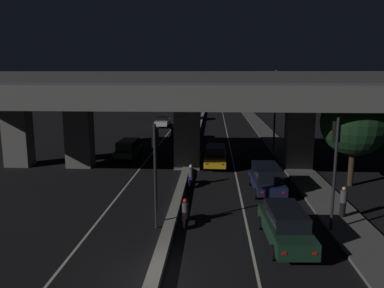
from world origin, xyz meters
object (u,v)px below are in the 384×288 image
(car_taxi_yellow_third, at_px, (216,156))
(car_black_fourth_oncoming, at_px, (190,115))
(traffic_light_left_of_median, at_px, (155,158))
(traffic_light_right_of_median, at_px, (335,155))
(pedestrian_on_sidewalk, at_px, (343,202))
(motorcycle_white_filtering_far, at_px, (200,157))
(car_dark_blue_second, at_px, (267,178))
(car_dark_blue_second_oncoming, at_px, (179,132))
(motorcycle_blue_filtering_mid, at_px, (191,177))
(car_dark_green_lead, at_px, (285,225))
(motorcycle_black_filtering_near, at_px, (185,213))
(car_white_third_oncoming, at_px, (162,122))
(street_lamp, at_px, (272,104))
(car_dark_green_lead_oncoming, at_px, (128,148))

(car_taxi_yellow_third, distance_m, car_black_fourth_oncoming, 32.12)
(traffic_light_left_of_median, relative_size, car_black_fourth_oncoming, 1.10)
(traffic_light_right_of_median, distance_m, pedestrian_on_sidewalk, 3.44)
(traffic_light_right_of_median, bearing_deg, motorcycle_white_filtering_far, 116.50)
(traffic_light_right_of_median, relative_size, car_dark_blue_second, 1.24)
(car_taxi_yellow_third, bearing_deg, car_dark_blue_second_oncoming, 20.41)
(motorcycle_blue_filtering_mid, height_order, pedestrian_on_sidewalk, pedestrian_on_sidewalk)
(car_taxi_yellow_third, distance_m, pedestrian_on_sidewalk, 12.98)
(car_taxi_yellow_third, bearing_deg, motorcycle_blue_filtering_mid, 164.68)
(car_dark_green_lead, bearing_deg, motorcycle_black_filtering_near, 64.58)
(car_taxi_yellow_third, distance_m, car_dark_blue_second_oncoming, 12.91)
(car_dark_blue_second_oncoming, height_order, car_white_third_oncoming, car_dark_blue_second_oncoming)
(motorcycle_white_filtering_far, bearing_deg, motorcycle_blue_filtering_mid, 175.36)
(car_dark_blue_second, xyz_separation_m, pedestrian_on_sidewalk, (3.34, -4.52, 0.03))
(traffic_light_right_of_median, xyz_separation_m, street_lamp, (-0.12, 19.05, 0.93))
(car_dark_green_lead, relative_size, motorcycle_white_filtering_far, 2.68)
(traffic_light_right_of_median, relative_size, motorcycle_black_filtering_near, 3.05)
(car_dark_green_lead, distance_m, car_black_fourth_oncoming, 46.64)
(car_white_third_oncoming, height_order, motorcycle_black_filtering_near, car_white_third_oncoming)
(car_dark_blue_second, height_order, car_taxi_yellow_third, car_taxi_yellow_third)
(car_dark_blue_second_oncoming, bearing_deg, street_lamp, 57.22)
(street_lamp, bearing_deg, car_dark_blue_second, -99.31)
(motorcycle_black_filtering_near, relative_size, motorcycle_white_filtering_far, 1.01)
(car_dark_blue_second, bearing_deg, car_white_third_oncoming, 17.89)
(car_dark_green_lead_oncoming, distance_m, motorcycle_blue_filtering_mid, 10.45)
(car_dark_blue_second_oncoming, relative_size, pedestrian_on_sidewalk, 2.79)
(traffic_light_right_of_median, bearing_deg, motorcycle_black_filtering_near, 175.84)
(traffic_light_right_of_median, bearing_deg, traffic_light_left_of_median, 179.98)
(motorcycle_blue_filtering_mid, distance_m, motorcycle_white_filtering_far, 6.47)
(motorcycle_white_filtering_far, bearing_deg, street_lamp, -52.71)
(street_lamp, xyz_separation_m, car_taxi_yellow_third, (-5.39, -6.23, -3.79))
(car_dark_blue_second, height_order, pedestrian_on_sidewalk, pedestrian_on_sidewalk)
(traffic_light_left_of_median, relative_size, car_white_third_oncoming, 1.14)
(traffic_light_left_of_median, xyz_separation_m, motorcycle_black_filtering_near, (1.39, 0.51, -2.96))
(traffic_light_left_of_median, bearing_deg, car_taxi_yellow_third, 77.04)
(traffic_light_right_of_median, bearing_deg, car_taxi_yellow_third, 113.26)
(car_white_third_oncoming, xyz_separation_m, car_black_fourth_oncoming, (3.61, 7.99, 0.24))
(car_taxi_yellow_third, height_order, pedestrian_on_sidewalk, pedestrian_on_sidewalk)
(traffic_light_left_of_median, relative_size, car_dark_blue_second_oncoming, 1.15)
(motorcycle_black_filtering_near, xyz_separation_m, motorcycle_blue_filtering_mid, (-0.13, 6.72, 0.05))
(car_dark_blue_second, distance_m, car_dark_green_lead_oncoming, 14.65)
(traffic_light_left_of_median, bearing_deg, car_dark_green_lead_oncoming, 107.70)
(car_black_fourth_oncoming, relative_size, motorcycle_blue_filtering_mid, 2.70)
(car_dark_green_lead, bearing_deg, car_dark_blue_second, -4.25)
(car_dark_green_lead, height_order, car_dark_blue_second, car_dark_blue_second)
(car_dark_blue_second, relative_size, car_black_fourth_oncoming, 0.95)
(motorcycle_white_filtering_far, distance_m, pedestrian_on_sidewalk, 14.42)
(traffic_light_right_of_median, xyz_separation_m, car_dark_blue_second, (-2.23, 6.17, -2.84))
(car_taxi_yellow_third, distance_m, car_dark_green_lead_oncoming, 8.41)
(car_taxi_yellow_third, relative_size, car_dark_blue_second_oncoming, 1.02)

